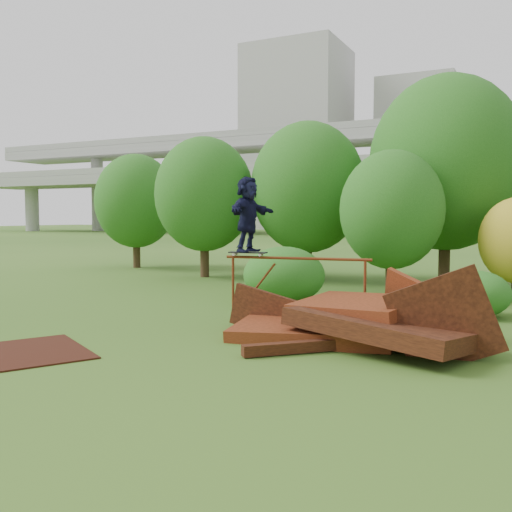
% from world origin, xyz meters
% --- Properties ---
extents(ground, '(240.00, 240.00, 0.00)m').
position_xyz_m(ground, '(0.00, 0.00, 0.00)').
color(ground, '#2D5116').
rests_on(ground, ground).
extents(scrap_pile, '(5.88, 3.73, 2.08)m').
position_xyz_m(scrap_pile, '(1.76, 1.19, 0.39)').
color(scrap_pile, '#3F1C0B').
rests_on(scrap_pile, ground).
extents(grind_rail, '(3.33, 0.56, 1.59)m').
position_xyz_m(grind_rail, '(0.10, 2.26, 1.21)').
color(grind_rail, maroon).
rests_on(grind_rail, ground).
extents(skateboard, '(0.91, 0.37, 0.09)m').
position_xyz_m(skateboard, '(-1.05, 2.09, 1.67)').
color(skateboard, black).
rests_on(skateboard, grind_rail).
extents(skater, '(0.66, 1.65, 1.74)m').
position_xyz_m(skater, '(-1.05, 2.09, 2.55)').
color(skater, black).
rests_on(skater, skateboard).
extents(flat_plate, '(2.87, 2.62, 0.03)m').
position_xyz_m(flat_plate, '(-3.30, -2.12, 0.01)').
color(flat_plate, black).
rests_on(flat_plate, ground).
extents(tree_0, '(4.07, 4.07, 5.75)m').
position_xyz_m(tree_0, '(-7.37, 10.43, 3.40)').
color(tree_0, black).
rests_on(tree_0, ground).
extents(tree_1, '(4.44, 4.44, 6.18)m').
position_xyz_m(tree_1, '(-3.17, 11.29, 3.62)').
color(tree_1, black).
rests_on(tree_1, ground).
extents(tree_2, '(3.25, 3.25, 4.58)m').
position_xyz_m(tree_2, '(0.81, 8.30, 2.70)').
color(tree_2, black).
rests_on(tree_2, ground).
extents(tree_3, '(5.41, 5.41, 7.50)m').
position_xyz_m(tree_3, '(1.94, 11.68, 4.39)').
color(tree_3, black).
rests_on(tree_3, ground).
extents(tree_6, '(3.95, 3.95, 5.52)m').
position_xyz_m(tree_6, '(-12.59, 12.61, 3.24)').
color(tree_6, black).
rests_on(tree_6, ground).
extents(shrub_left, '(2.37, 2.19, 1.64)m').
position_xyz_m(shrub_left, '(-1.55, 5.30, 0.82)').
color(shrub_left, '#194F15').
rests_on(shrub_left, ground).
extents(shrub_right, '(1.64, 1.50, 1.16)m').
position_xyz_m(shrub_right, '(3.63, 5.42, 0.58)').
color(shrub_right, '#194F15').
rests_on(shrub_right, ground).
extents(freeway_overpass, '(160.00, 15.00, 13.70)m').
position_xyz_m(freeway_overpass, '(0.00, 62.92, 10.32)').
color(freeway_overpass, gray).
rests_on(freeway_overpass, ground).
extents(building_left, '(18.00, 16.00, 35.00)m').
position_xyz_m(building_left, '(-38.00, 95.00, 17.50)').
color(building_left, '#9E9E99').
rests_on(building_left, ground).
extents(building_right, '(14.00, 14.00, 28.00)m').
position_xyz_m(building_right, '(-16.00, 102.00, 14.00)').
color(building_right, '#9E9E99').
rests_on(building_right, ground).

